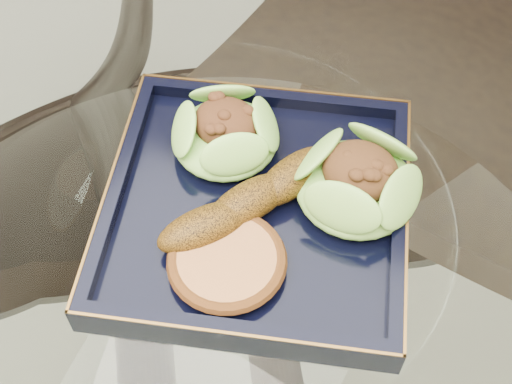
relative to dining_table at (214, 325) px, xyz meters
The scene contains 7 objects.
dining_table is the anchor object (origin of this frame).
dining_chair 0.52m from the dining_table, 84.17° to the left, with size 0.45×0.45×1.04m.
navy_plate 0.18m from the dining_table, 64.96° to the left, with size 0.27×0.27×0.02m, color black.
lettuce_wrap_left 0.23m from the dining_table, 110.91° to the left, with size 0.10×0.10×0.04m, color #61AE32.
lettuce_wrap_right 0.25m from the dining_table, 47.19° to the left, with size 0.11×0.11×0.04m, color #5A9F2E.
roasted_plantain 0.21m from the dining_table, 61.78° to the left, with size 0.17×0.04×0.03m, color #613C0A.
crumb_patty 0.20m from the dining_table, 26.75° to the right, with size 0.09×0.09×0.02m, color #BA773E.
Camera 1 is at (0.21, -0.27, 1.31)m, focal length 50.00 mm.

